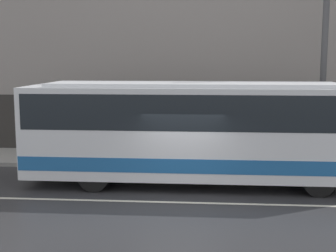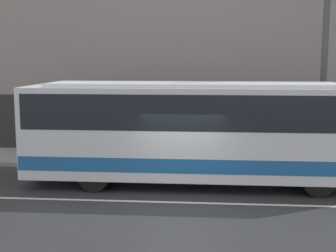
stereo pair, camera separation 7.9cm
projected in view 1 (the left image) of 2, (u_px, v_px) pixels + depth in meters
ground_plane at (181, 203)px, 13.62m from camera, size 60.00×60.00×0.00m
sidewalk at (188, 160)px, 19.01m from camera, size 60.00×2.95×0.15m
building_facade at (190, 40)px, 19.90m from camera, size 60.00×0.35×10.25m
lane_stripe at (181, 202)px, 13.62m from camera, size 54.00×0.14×0.01m
transit_bus at (193, 128)px, 15.33m from camera, size 10.94×2.56×3.38m
utility_pole_near at (324, 58)px, 17.42m from camera, size 0.23×0.23×8.04m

